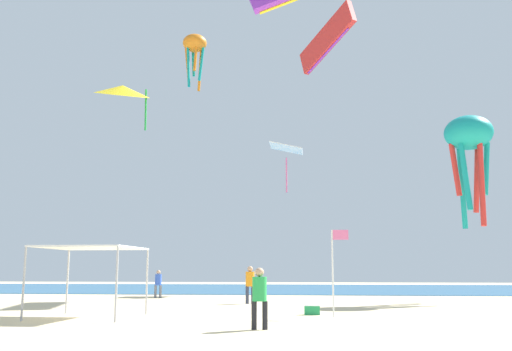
{
  "coord_description": "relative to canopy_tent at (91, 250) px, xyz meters",
  "views": [
    {
      "loc": [
        2.24,
        -19.06,
        1.62
      ],
      "look_at": [
        -0.86,
        9.79,
        6.46
      ],
      "focal_mm": 39.69,
      "sensor_mm": 36.0,
      "label": 1
    }
  ],
  "objects": [
    {
      "name": "kite_octopus_orange",
      "position": [
        -1.76,
        23.53,
        17.2
      ],
      "size": [
        2.49,
        2.49,
        4.57
      ],
      "rotation": [
        0.0,
        0.0,
        5.07
      ],
      "color": "orange"
    },
    {
      "name": "ground",
      "position": [
        5.58,
        -0.02,
        -2.34
      ],
      "size": [
        110.0,
        110.0,
        0.1
      ],
      "primitive_type": "cube",
      "color": "beige"
    },
    {
      "name": "cooler_box",
      "position": [
        7.6,
        2.04,
        -2.11
      ],
      "size": [
        0.57,
        0.37,
        0.35
      ],
      "color": "#1E8C4C",
      "rests_on": "ground"
    },
    {
      "name": "person_central",
      "position": [
        6.22,
        -3.3,
        -1.31
      ],
      "size": [
        0.44,
        0.4,
        1.67
      ],
      "rotation": [
        0.0,
        0.0,
        3.26
      ],
      "color": "black",
      "rests_on": "ground"
    },
    {
      "name": "kite_octopus_teal",
      "position": [
        15.9,
        11.13,
        6.17
      ],
      "size": [
        2.76,
        2.76,
        5.93
      ],
      "rotation": [
        0.0,
        0.0,
        6.18
      ],
      "color": "teal"
    },
    {
      "name": "banner_flag",
      "position": [
        8.43,
        1.25,
        -0.43
      ],
      "size": [
        0.61,
        0.06,
        3.01
      ],
      "color": "silver",
      "rests_on": "ground"
    },
    {
      "name": "kite_delta_yellow",
      "position": [
        -7.78,
        23.87,
        13.78
      ],
      "size": [
        6.04,
        6.05,
        4.32
      ],
      "rotation": [
        0.0,
        0.0,
        3.58
      ],
      "color": "yellow"
    },
    {
      "name": "person_near_tent",
      "position": [
        4.56,
        8.54,
        -1.24
      ],
      "size": [
        0.42,
        0.42,
        1.79
      ],
      "rotation": [
        0.0,
        0.0,
        0.68
      ],
      "color": "#33384C",
      "rests_on": "ground"
    },
    {
      "name": "person_leftmost",
      "position": [
        -1.38,
        13.42,
        -1.36
      ],
      "size": [
        0.42,
        0.38,
        1.59
      ],
      "rotation": [
        0.0,
        0.0,
        3.4
      ],
      "color": "slate",
      "rests_on": "ground"
    },
    {
      "name": "canopy_tent",
      "position": [
        0.0,
        0.0,
        0.0
      ],
      "size": [
        3.14,
        3.29,
        2.4
      ],
      "color": "#B2B2B7",
      "rests_on": "ground"
    },
    {
      "name": "kite_parafoil_red",
      "position": [
        8.7,
        17.22,
        14.61
      ],
      "size": [
        3.77,
        4.99,
        3.57
      ],
      "rotation": [
        0.0,
        0.0,
        2.21
      ],
      "color": "red"
    },
    {
      "name": "kite_diamond_white",
      "position": [
        5.72,
        20.95,
        7.83
      ],
      "size": [
        2.37,
        2.41,
        3.54
      ],
      "rotation": [
        0.0,
        0.0,
        4.72
      ],
      "color": "white"
    },
    {
      "name": "ocean_strip",
      "position": [
        5.58,
        30.61,
        -2.27
      ],
      "size": [
        110.0,
        25.87,
        0.03
      ],
      "primitive_type": "cube",
      "color": "#28608C",
      "rests_on": "ground"
    }
  ]
}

